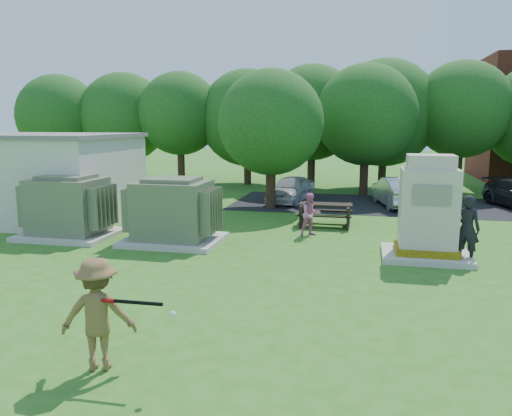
% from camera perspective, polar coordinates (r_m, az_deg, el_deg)
% --- Properties ---
extents(ground, '(120.00, 120.00, 0.00)m').
position_cam_1_polar(ground, '(11.21, -4.51, -9.99)').
color(ground, '#2D6619').
rests_on(ground, ground).
extents(service_building, '(10.00, 5.00, 3.20)m').
position_cam_1_polar(service_building, '(22.27, -26.97, 3.09)').
color(service_building, beige).
rests_on(service_building, ground).
extents(parking_strip, '(20.00, 6.00, 0.01)m').
position_cam_1_polar(parking_strip, '(24.19, 21.58, 0.10)').
color(parking_strip, '#232326').
rests_on(parking_strip, ground).
extents(transformer_left, '(3.00, 2.40, 2.07)m').
position_cam_1_polar(transformer_left, '(17.69, -20.64, -0.01)').
color(transformer_left, beige).
rests_on(transformer_left, ground).
extents(transformer_right, '(3.00, 2.40, 2.07)m').
position_cam_1_polar(transformer_right, '(15.98, -9.45, -0.50)').
color(transformer_right, beige).
rests_on(transformer_right, ground).
extents(generator_cabinet, '(2.39, 1.95, 2.91)m').
position_cam_1_polar(generator_cabinet, '(14.67, 19.04, -0.62)').
color(generator_cabinet, beige).
rests_on(generator_cabinet, ground).
extents(picnic_table, '(1.94, 1.45, 0.83)m').
position_cam_1_polar(picnic_table, '(18.56, 7.94, -0.45)').
color(picnic_table, black).
rests_on(picnic_table, ground).
extents(batter, '(1.28, 0.96, 1.77)m').
position_cam_1_polar(batter, '(8.18, -17.62, -11.48)').
color(batter, brown).
rests_on(batter, ground).
extents(person_by_generator, '(0.80, 0.69, 1.85)m').
position_cam_1_polar(person_by_generator, '(14.75, 22.97, -2.19)').
color(person_by_generator, black).
rests_on(person_by_generator, ground).
extents(person_at_picnic, '(0.89, 0.83, 1.45)m').
position_cam_1_polar(person_at_picnic, '(16.85, 6.27, -0.74)').
color(person_at_picnic, '#CE6D99').
rests_on(person_at_picnic, ground).
extents(car_white, '(2.17, 3.95, 1.27)m').
position_cam_1_polar(car_white, '(23.91, 4.02, 2.19)').
color(car_white, silver).
rests_on(car_white, ground).
extents(car_silver_a, '(2.31, 4.34, 1.36)m').
position_cam_1_polar(car_silver_a, '(23.51, 15.82, 1.82)').
color(car_silver_a, silver).
rests_on(car_silver_a, ground).
extents(batting_equipment, '(1.23, 0.19, 0.16)m').
position_cam_1_polar(batting_equipment, '(7.68, -13.59, -10.62)').
color(batting_equipment, black).
rests_on(batting_equipment, ground).
extents(tree_row, '(41.30, 13.30, 7.30)m').
position_cam_1_polar(tree_row, '(28.61, 9.93, 10.38)').
color(tree_row, '#47301E').
rests_on(tree_row, ground).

